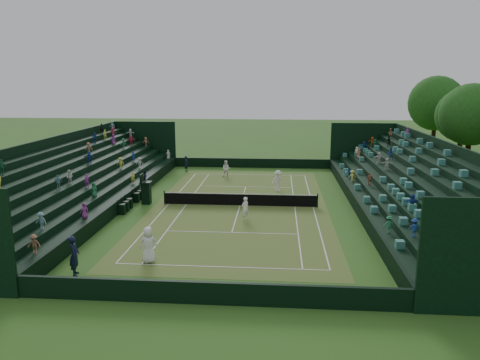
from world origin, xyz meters
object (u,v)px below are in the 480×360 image
(player_near_west, at_px, (148,245))
(player_far_west, at_px, (226,169))
(umpire_chair, at_px, (146,190))
(player_near_east, at_px, (245,209))
(player_far_east, at_px, (278,181))
(tennis_net, at_px, (240,199))

(player_near_west, bearing_deg, player_far_west, -110.88)
(umpire_chair, relative_size, player_near_east, 1.60)
(player_near_west, height_order, player_near_east, player_near_west)
(player_near_west, xyz_separation_m, player_near_east, (4.44, 7.97, -0.16))
(player_far_west, height_order, player_far_east, player_far_east)
(tennis_net, xyz_separation_m, player_far_east, (2.84, 5.10, 0.38))
(umpire_chair, distance_m, player_near_west, 12.11)
(player_near_west, xyz_separation_m, player_far_east, (6.65, 16.67, -0.06))
(tennis_net, height_order, player_far_west, player_far_west)
(player_near_west, distance_m, player_near_east, 9.13)
(player_far_west, relative_size, player_far_east, 0.91)
(umpire_chair, distance_m, player_far_west, 11.70)
(tennis_net, bearing_deg, umpire_chair, 179.61)
(player_near_west, xyz_separation_m, player_far_west, (1.60, 22.20, -0.15))
(umpire_chair, xyz_separation_m, player_near_east, (7.85, -3.65, -0.30))
(player_far_west, xyz_separation_m, player_far_east, (5.05, -5.52, 0.09))
(player_near_east, height_order, player_far_west, player_far_west)
(player_near_east, height_order, player_far_east, player_far_east)
(player_far_west, bearing_deg, tennis_net, -73.98)
(umpire_chair, relative_size, player_far_west, 1.58)
(player_near_east, relative_size, player_far_east, 0.89)
(player_far_east, bearing_deg, player_near_east, -128.12)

